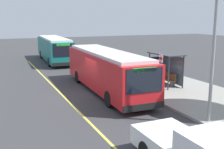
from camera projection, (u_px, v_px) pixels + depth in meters
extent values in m
plane|color=#38383A|center=(95.00, 94.00, 19.67)|extent=(120.00, 120.00, 0.00)
cube|color=gray|center=(166.00, 85.00, 22.04)|extent=(44.00, 6.40, 0.15)
cube|color=#E0D64C|center=(64.00, 97.00, 18.79)|extent=(36.00, 0.14, 0.01)
cube|color=red|center=(106.00, 70.00, 20.07)|extent=(11.56, 2.91, 2.40)
cube|color=silver|center=(106.00, 52.00, 19.81)|extent=(10.63, 2.63, 0.20)
cube|color=black|center=(145.00, 81.00, 14.75)|extent=(0.11, 2.17, 1.34)
cube|color=black|center=(122.00, 65.00, 20.49)|extent=(10.10, 0.36, 1.06)
cube|color=white|center=(122.00, 82.00, 20.74)|extent=(10.91, 0.37, 0.28)
cube|color=#26D83F|center=(145.00, 70.00, 14.63)|extent=(0.07, 1.40, 0.24)
cube|color=black|center=(144.00, 107.00, 15.03)|extent=(0.16, 2.50, 0.36)
cylinder|color=black|center=(143.00, 95.00, 17.47)|extent=(1.01, 0.31, 1.00)
cylinder|color=black|center=(109.00, 99.00, 16.61)|extent=(1.01, 0.31, 1.00)
cylinder|color=black|center=(104.00, 75.00, 23.83)|extent=(1.01, 0.31, 1.00)
cylinder|color=black|center=(78.00, 77.00, 22.97)|extent=(1.01, 0.31, 1.00)
cube|color=#146B66|center=(54.00, 49.00, 34.14)|extent=(11.63, 3.12, 2.40)
cube|color=silver|center=(54.00, 38.00, 33.88)|extent=(10.69, 2.82, 0.20)
cube|color=black|center=(63.00, 50.00, 28.78)|extent=(0.15, 2.17, 1.34)
cube|color=black|center=(64.00, 46.00, 34.54)|extent=(10.12, 0.54, 1.06)
cube|color=silver|center=(65.00, 56.00, 34.79)|extent=(10.93, 0.57, 0.28)
cube|color=#26D83F|center=(63.00, 45.00, 28.66)|extent=(0.10, 1.40, 0.24)
cube|color=black|center=(64.00, 64.00, 29.05)|extent=(0.20, 2.50, 0.36)
cylinder|color=black|center=(70.00, 61.00, 31.49)|extent=(1.01, 0.33, 1.00)
cylinder|color=black|center=(50.00, 62.00, 30.68)|extent=(1.01, 0.33, 1.00)
cylinder|color=black|center=(59.00, 54.00, 37.92)|extent=(1.01, 0.33, 1.00)
cylinder|color=black|center=(41.00, 54.00, 37.10)|extent=(1.01, 0.33, 1.00)
cube|color=white|center=(218.00, 149.00, 8.20)|extent=(1.89, 1.90, 0.80)
cylinder|color=black|center=(185.00, 142.00, 11.07)|extent=(0.76, 0.24, 0.76)
cylinder|color=#333338|center=(183.00, 72.00, 20.40)|extent=(0.10, 0.10, 2.40)
cylinder|color=#333338|center=(168.00, 74.00, 19.88)|extent=(0.10, 0.10, 2.40)
cylinder|color=#333338|center=(163.00, 67.00, 22.73)|extent=(0.10, 0.10, 2.40)
cylinder|color=#333338|center=(149.00, 68.00, 22.21)|extent=(0.10, 0.10, 2.40)
cube|color=#333338|center=(166.00, 54.00, 21.06)|extent=(2.90, 1.60, 0.08)
cube|color=#4C606B|center=(173.00, 69.00, 21.57)|extent=(2.47, 0.04, 2.16)
cube|color=navy|center=(156.00, 68.00, 22.48)|extent=(0.06, 1.11, 1.82)
cube|color=brown|center=(167.00, 80.00, 21.42)|extent=(1.60, 0.44, 0.06)
cube|color=brown|center=(170.00, 76.00, 21.46)|extent=(1.60, 0.05, 0.44)
cube|color=#333338|center=(161.00, 81.00, 22.10)|extent=(0.08, 0.40, 0.45)
cube|color=#333338|center=(172.00, 84.00, 20.82)|extent=(0.08, 0.40, 0.45)
cylinder|color=#333338|center=(161.00, 75.00, 18.55)|extent=(0.07, 0.07, 2.80)
cube|color=white|center=(161.00, 58.00, 18.33)|extent=(0.44, 0.03, 0.56)
cube|color=red|center=(161.00, 58.00, 18.32)|extent=(0.40, 0.01, 0.16)
cylinder|color=gray|center=(213.00, 58.00, 13.40)|extent=(0.16, 0.16, 6.40)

